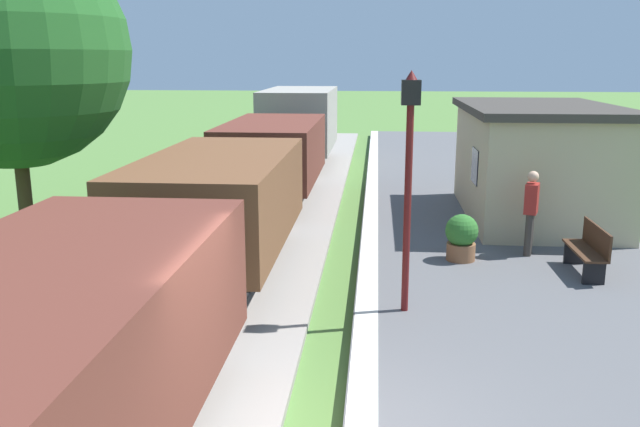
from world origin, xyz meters
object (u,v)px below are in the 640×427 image
bench_near_hut (589,249)px  lamp_post_near (409,149)px  freight_train (257,169)px  tree_trackside_far (10,51)px  station_hut (535,161)px  bench_down_platform (501,169)px  potted_planter (461,237)px  person_waiting (531,210)px

bench_near_hut → lamp_post_near: 4.52m
freight_train → tree_trackside_far: (-4.14, -3.29, 2.78)m
station_hut → bench_near_hut: bearing=-89.9°
lamp_post_near → tree_trackside_far: bearing=160.7°
station_hut → bench_down_platform: 4.49m
station_hut → potted_planter: station_hut is taller
person_waiting → tree_trackside_far: tree_trackside_far is taller
freight_train → lamp_post_near: 6.95m
freight_train → bench_near_hut: (6.81, -3.82, -0.76)m
station_hut → potted_planter: 4.55m
station_hut → person_waiting: bearing=-103.4°
person_waiting → bench_near_hut: bearing=145.2°
potted_planter → station_hut: bearing=60.3°
bench_near_hut → bench_down_platform: same height
person_waiting → tree_trackside_far: 10.61m
bench_down_platform → potted_planter: size_ratio=1.64×
person_waiting → lamp_post_near: lamp_post_near is taller
station_hut → person_waiting: station_hut is taller
bench_near_hut → tree_trackside_far: size_ratio=0.23×
station_hut → potted_planter: size_ratio=6.33×
station_hut → person_waiting: size_ratio=3.39×
freight_train → tree_trackside_far: tree_trackside_far is taller
freight_train → potted_planter: (4.59, -3.15, -0.76)m
bench_down_platform → person_waiting: (-0.82, -7.78, 0.46)m
lamp_post_near → tree_trackside_far: 8.11m
potted_planter → tree_trackside_far: size_ratio=0.14×
tree_trackside_far → potted_planter: bearing=0.9°
bench_near_hut → bench_down_platform: bearing=90.0°
bench_down_platform → potted_planter: bearing=-105.0°
station_hut → person_waiting: 3.52m
freight_train → potted_planter: size_ratio=28.38×
freight_train → person_waiting: freight_train is taller
potted_planter → tree_trackside_far: 9.43m
bench_down_platform → person_waiting: 7.84m
lamp_post_near → person_waiting: bearing=51.3°
bench_near_hut → potted_planter: bearing=163.2°
bench_near_hut → lamp_post_near: bearing=-148.4°
bench_near_hut → station_hut: bearing=90.1°
bench_near_hut → potted_planter: potted_planter is taller
bench_down_platform → lamp_post_near: bearing=-107.2°
person_waiting → station_hut: bearing=-84.0°
freight_train → bench_near_hut: size_ratio=17.33×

